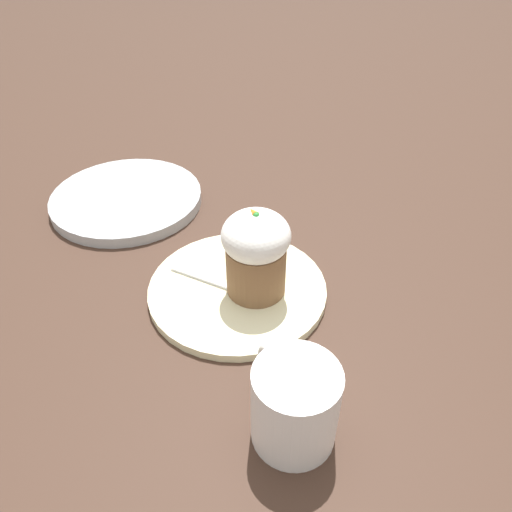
# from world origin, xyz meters

# --- Properties ---
(ground_plane) EXTENTS (4.00, 4.00, 0.00)m
(ground_plane) POSITION_xyz_m (0.00, 0.00, 0.00)
(ground_plane) COLOR #3D281E
(dessert_plate) EXTENTS (0.23, 0.23, 0.01)m
(dessert_plate) POSITION_xyz_m (0.00, 0.00, 0.01)
(dessert_plate) COLOR beige
(dessert_plate) RESTS_ON ground_plane
(carrot_cake) EXTENTS (0.08, 0.08, 0.12)m
(carrot_cake) POSITION_xyz_m (-0.01, -0.02, 0.07)
(carrot_cake) COLOR brown
(carrot_cake) RESTS_ON dessert_plate
(spoon) EXTENTS (0.11, 0.09, 0.01)m
(spoon) POSITION_xyz_m (0.00, 0.01, 0.01)
(spoon) COLOR silver
(spoon) RESTS_ON dessert_plate
(coffee_cup) EXTENTS (0.11, 0.08, 0.09)m
(coffee_cup) POSITION_xyz_m (-0.20, 0.03, 0.05)
(coffee_cup) COLOR white
(coffee_cup) RESTS_ON ground_plane
(side_plate) EXTENTS (0.24, 0.24, 0.02)m
(side_plate) POSITION_xyz_m (0.27, 0.08, 0.01)
(side_plate) COLOR #B2B7BC
(side_plate) RESTS_ON ground_plane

